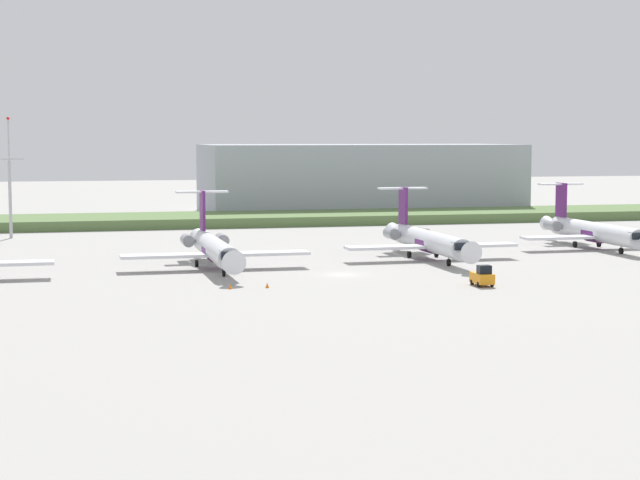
% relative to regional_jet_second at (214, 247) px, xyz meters
% --- Properties ---
extents(ground_plane, '(500.00, 500.00, 0.00)m').
position_rel_regional_jet_second_xyz_m(ground_plane, '(13.71, 20.26, -2.54)').
color(ground_plane, '#9E9B96').
extents(grass_berm, '(320.00, 20.00, 1.76)m').
position_rel_regional_jet_second_xyz_m(grass_berm, '(13.71, 66.08, -1.65)').
color(grass_berm, '#597542').
rests_on(grass_berm, ground).
extents(regional_jet_second, '(22.81, 31.00, 9.00)m').
position_rel_regional_jet_second_xyz_m(regional_jet_second, '(0.00, 0.00, 0.00)').
color(regional_jet_second, silver).
rests_on(regional_jet_second, ground).
extents(regional_jet_third, '(22.81, 31.00, 9.00)m').
position_rel_regional_jet_second_xyz_m(regional_jet_third, '(28.63, 3.29, 0.00)').
color(regional_jet_third, silver).
rests_on(regional_jet_third, ground).
extents(regional_jet_fourth, '(22.81, 31.00, 9.00)m').
position_rel_regional_jet_second_xyz_m(regional_jet_fourth, '(56.30, 10.57, 0.00)').
color(regional_jet_fourth, silver).
rests_on(regional_jet_fourth, ground).
extents(antenna_mast, '(4.40, 0.50, 19.11)m').
position_rel_regional_jet_second_xyz_m(antenna_mast, '(-25.73, 46.52, 5.46)').
color(antenna_mast, '#B2B2B7').
rests_on(antenna_mast, ground).
extents(distant_hangar, '(65.18, 29.32, 14.36)m').
position_rel_regional_jet_second_xyz_m(distant_hangar, '(43.54, 89.83, 4.64)').
color(distant_hangar, '#9EA3AD').
rests_on(distant_hangar, ground).
extents(baggage_tug, '(1.72, 3.20, 2.30)m').
position_rel_regional_jet_second_xyz_m(baggage_tug, '(25.85, -22.58, -1.53)').
color(baggage_tug, orange).
rests_on(baggage_tug, ground).
extents(safety_cone_front_marker, '(0.44, 0.44, 0.55)m').
position_rel_regional_jet_second_xyz_m(safety_cone_front_marker, '(-0.90, -18.53, -2.26)').
color(safety_cone_front_marker, orange).
rests_on(safety_cone_front_marker, ground).
extents(safety_cone_mid_marker, '(0.44, 0.44, 0.55)m').
position_rel_regional_jet_second_xyz_m(safety_cone_mid_marker, '(3.06, -18.58, -2.26)').
color(safety_cone_mid_marker, orange).
rests_on(safety_cone_mid_marker, ground).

